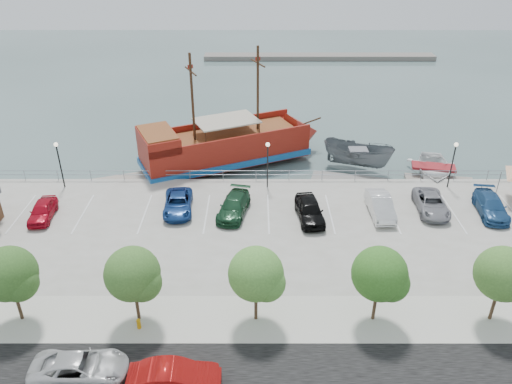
{
  "coord_description": "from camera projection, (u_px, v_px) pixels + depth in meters",
  "views": [
    {
      "loc": [
        -0.98,
        -32.36,
        21.21
      ],
      "look_at": [
        -1.0,
        2.0,
        2.0
      ],
      "focal_mm": 35.0,
      "sensor_mm": 36.0,
      "label": 1
    }
  ],
  "objects": [
    {
      "name": "ground",
      "position": [
        269.0,
        238.0,
        39.08
      ],
      "size": [
        160.0,
        160.0,
        0.0
      ],
      "primitive_type": "plane",
      "color": "#3F5350"
    },
    {
      "name": "sidewalk",
      "position": [
        273.0,
        319.0,
        29.86
      ],
      "size": [
        100.0,
        4.0,
        0.05
      ],
      "primitive_type": "cube",
      "color": "beige",
      "rests_on": "land_slab"
    },
    {
      "name": "seawall_railing",
      "position": [
        267.0,
        175.0,
        45.14
      ],
      "size": [
        50.0,
        0.06,
        1.0
      ],
      "color": "gray",
      "rests_on": "land_slab"
    },
    {
      "name": "far_shore",
      "position": [
        319.0,
        57.0,
        86.89
      ],
      "size": [
        40.0,
        3.0,
        0.8
      ],
      "primitive_type": "cube",
      "color": "#6A645B",
      "rests_on": "ground"
    },
    {
      "name": "pirate_ship",
      "position": [
        238.0,
        145.0,
        49.87
      ],
      "size": [
        19.27,
        12.51,
        12.09
      ],
      "rotation": [
        0.0,
        0.0,
        0.43
      ],
      "color": "maroon",
      "rests_on": "ground"
    },
    {
      "name": "patrol_boat",
      "position": [
        357.0,
        157.0,
        48.81
      ],
      "size": [
        7.45,
        5.54,
        2.72
      ],
      "primitive_type": "imported",
      "rotation": [
        0.0,
        0.0,
        1.1
      ],
      "color": "slate",
      "rests_on": "ground"
    },
    {
      "name": "speedboat",
      "position": [
        433.0,
        171.0,
        47.78
      ],
      "size": [
        5.94,
        7.37,
        1.35
      ],
      "primitive_type": "imported",
      "rotation": [
        0.0,
        0.0,
        -0.21
      ],
      "color": "white",
      "rests_on": "ground"
    },
    {
      "name": "dock_west",
      "position": [
        124.0,
        181.0,
        47.02
      ],
      "size": [
        7.3,
        4.25,
        0.4
      ],
      "primitive_type": "cube",
      "rotation": [
        0.0,
        0.0,
        0.34
      ],
      "color": "gray",
      "rests_on": "ground"
    },
    {
      "name": "dock_mid",
      "position": [
        349.0,
        181.0,
        47.01
      ],
      "size": [
        7.32,
        3.68,
        0.4
      ],
      "primitive_type": "cube",
      "rotation": [
        0.0,
        0.0,
        -0.25
      ],
      "color": "gray",
      "rests_on": "ground"
    },
    {
      "name": "dock_east",
      "position": [
        439.0,
        181.0,
        47.02
      ],
      "size": [
        6.45,
        2.73,
        0.36
      ],
      "primitive_type": "cube",
      "rotation": [
        0.0,
        0.0,
        -0.16
      ],
      "color": "gray",
      "rests_on": "ground"
    },
    {
      "name": "street_van",
      "position": [
        79.0,
        368.0,
        25.76
      ],
      "size": [
        5.07,
        2.5,
        1.39
      ],
      "primitive_type": "imported",
      "rotation": [
        0.0,
        0.0,
        1.61
      ],
      "color": "#B8B8B9",
      "rests_on": "street"
    },
    {
      "name": "street_sedan",
      "position": [
        174.0,
        378.0,
        25.08
      ],
      "size": [
        4.77,
        1.84,
        1.55
      ],
      "primitive_type": "imported",
      "rotation": [
        0.0,
        0.0,
        1.61
      ],
      "color": "#A4100E",
      "rests_on": "street"
    },
    {
      "name": "fire_hydrant",
      "position": [
        139.0,
        323.0,
        28.98
      ],
      "size": [
        0.25,
        0.25,
        0.73
      ],
      "rotation": [
        0.0,
        0.0,
        -0.44
      ],
      "color": "#CA8B0A",
      "rests_on": "sidewalk"
    },
    {
      "name": "lamp_post_left",
      "position": [
        58.0,
        157.0,
        42.84
      ],
      "size": [
        0.36,
        0.36,
        4.28
      ],
      "color": "black",
      "rests_on": "land_slab"
    },
    {
      "name": "lamp_post_mid",
      "position": [
        268.0,
        157.0,
        42.83
      ],
      "size": [
        0.36,
        0.36,
        4.28
      ],
      "color": "black",
      "rests_on": "land_slab"
    },
    {
      "name": "lamp_post_right",
      "position": [
        454.0,
        157.0,
        42.83
      ],
      "size": [
        0.36,
        0.36,
        4.28
      ],
      "color": "black",
      "rests_on": "land_slab"
    },
    {
      "name": "tree_b",
      "position": [
        11.0,
        276.0,
        28.2
      ],
      "size": [
        3.3,
        3.2,
        5.0
      ],
      "color": "#473321",
      "rests_on": "sidewalk"
    },
    {
      "name": "tree_c",
      "position": [
        135.0,
        276.0,
        28.19
      ],
      "size": [
        3.3,
        3.2,
        5.0
      ],
      "color": "#473321",
      "rests_on": "sidewalk"
    },
    {
      "name": "tree_d",
      "position": [
        258.0,
        276.0,
        28.19
      ],
      "size": [
        3.3,
        3.2,
        5.0
      ],
      "color": "#473321",
      "rests_on": "sidewalk"
    },
    {
      "name": "tree_e",
      "position": [
        382.0,
        276.0,
        28.19
      ],
      "size": [
        3.3,
        3.2,
        5.0
      ],
      "color": "#473321",
      "rests_on": "sidewalk"
    },
    {
      "name": "tree_f",
      "position": [
        506.0,
        276.0,
        28.19
      ],
      "size": [
        3.3,
        3.2,
        5.0
      ],
      "color": "#473321",
      "rests_on": "sidewalk"
    },
    {
      "name": "parked_car_a",
      "position": [
        43.0,
        210.0,
        39.45
      ],
      "size": [
        1.92,
        4.14,
        1.37
      ],
      "primitive_type": "imported",
      "rotation": [
        0.0,
        0.0,
        0.08
      ],
      "color": "#AA0A1C",
      "rests_on": "land_slab"
    },
    {
      "name": "parked_car_c",
      "position": [
        178.0,
        204.0,
        40.42
      ],
      "size": [
        2.62,
        5.0,
        1.34
      ],
      "primitive_type": "imported",
      "rotation": [
        0.0,
        0.0,
        0.08
      ],
      "color": "navy",
      "rests_on": "land_slab"
    },
    {
      "name": "parked_car_d",
      "position": [
        234.0,
        206.0,
        39.97
      ],
      "size": [
        3.0,
        5.26,
        1.44
      ],
      "primitive_type": "imported",
      "rotation": [
        0.0,
        0.0,
        -0.21
      ],
      "color": "#163D23",
      "rests_on": "land_slab"
    },
    {
      "name": "parked_car_e",
      "position": [
        310.0,
        210.0,
        39.28
      ],
      "size": [
        2.38,
        4.9,
        1.61
      ],
      "primitive_type": "imported",
      "rotation": [
        0.0,
        0.0,
        0.1
      ],
      "color": "black",
      "rests_on": "land_slab"
    },
    {
      "name": "parked_car_f",
      "position": [
        380.0,
        206.0,
        39.91
      ],
      "size": [
        1.74,
        4.73,
        1.55
      ],
      "primitive_type": "imported",
      "rotation": [
        0.0,
        0.0,
        0.02
      ],
      "color": "silver",
      "rests_on": "land_slab"
    },
    {
      "name": "parked_car_g",
      "position": [
        431.0,
        204.0,
        40.39
      ],
      "size": [
        2.52,
        5.01,
        1.36
      ],
      "primitive_type": "imported",
      "rotation": [
        0.0,
        0.0,
        -0.05
      ],
      "color": "gray",
      "rests_on": "land_slab"
    },
    {
      "name": "parked_car_h",
      "position": [
        491.0,
        206.0,
        40.01
      ],
      "size": [
        2.53,
        5.12,
        1.43
      ],
      "primitive_type": "imported",
      "rotation": [
        0.0,
        0.0,
        -0.11
      ],
      "color": "navy",
      "rests_on": "land_slab"
    }
  ]
}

